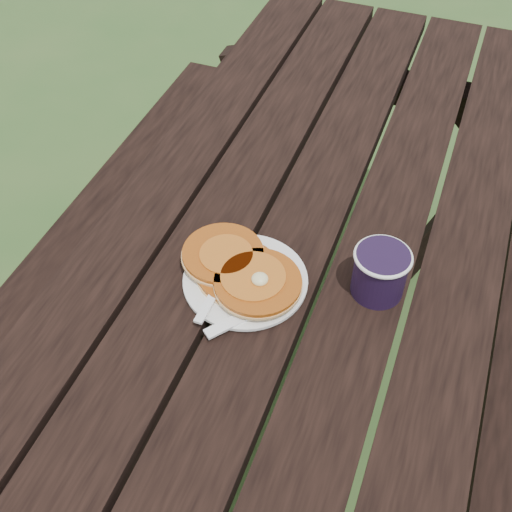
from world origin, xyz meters
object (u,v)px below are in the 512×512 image
(picnic_table, at_px, (295,336))
(plate, at_px, (245,281))
(coffee_cup, at_px, (380,270))
(pancake_stack, at_px, (241,270))

(picnic_table, xyz_separation_m, plate, (-0.05, -0.19, 0.39))
(picnic_table, height_order, plate, plate)
(plate, xyz_separation_m, coffee_cup, (0.22, 0.07, 0.05))
(picnic_table, bearing_deg, plate, -104.31)
(plate, height_order, pancake_stack, pancake_stack)
(picnic_table, relative_size, plate, 8.47)
(pancake_stack, bearing_deg, plate, -26.59)
(pancake_stack, bearing_deg, picnic_table, 72.51)
(pancake_stack, height_order, coffee_cup, coffee_cup)
(coffee_cup, bearing_deg, pancake_stack, -165.23)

